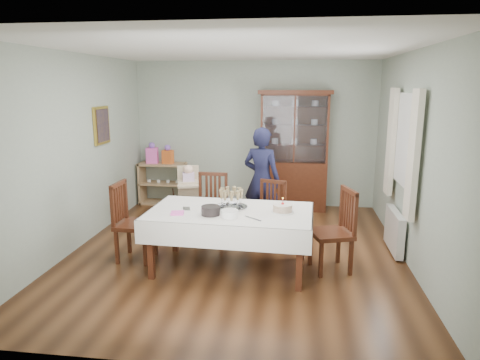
% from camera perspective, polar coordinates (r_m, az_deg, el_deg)
% --- Properties ---
extents(floor, '(5.00, 5.00, 0.00)m').
position_cam_1_polar(floor, '(6.02, -0.51, -9.54)').
color(floor, '#593319').
rests_on(floor, ground).
extents(room_shell, '(5.00, 5.00, 5.00)m').
position_cam_1_polar(room_shell, '(6.13, 0.15, 7.33)').
color(room_shell, '#9EAA99').
rests_on(room_shell, floor).
extents(dining_table, '(2.05, 1.24, 0.76)m').
position_cam_1_polar(dining_table, '(5.36, -1.29, -7.94)').
color(dining_table, '#482112').
rests_on(dining_table, floor).
extents(china_cabinet, '(1.30, 0.48, 2.18)m').
position_cam_1_polar(china_cabinet, '(7.86, 7.21, 4.12)').
color(china_cabinet, '#482112').
rests_on(china_cabinet, floor).
extents(sideboard, '(0.90, 0.38, 0.80)m').
position_cam_1_polar(sideboard, '(8.41, -10.22, -0.44)').
color(sideboard, tan).
rests_on(sideboard, floor).
extents(picture_frame, '(0.04, 0.48, 0.58)m').
position_cam_1_polar(picture_frame, '(7.02, -17.97, 6.94)').
color(picture_frame, gold).
rests_on(picture_frame, room_shell).
extents(window, '(0.04, 1.02, 1.22)m').
position_cam_1_polar(window, '(6.04, 21.32, 4.92)').
color(window, white).
rests_on(window, room_shell).
extents(curtain_left, '(0.07, 0.30, 1.55)m').
position_cam_1_polar(curtain_left, '(5.44, 22.13, 3.03)').
color(curtain_left, silver).
rests_on(curtain_left, room_shell).
extents(curtain_right, '(0.07, 0.30, 1.55)m').
position_cam_1_polar(curtain_right, '(6.64, 19.51, 4.80)').
color(curtain_right, silver).
rests_on(curtain_right, room_shell).
extents(radiator, '(0.10, 0.80, 0.55)m').
position_cam_1_polar(radiator, '(6.30, 19.88, -6.39)').
color(radiator, white).
rests_on(radiator, floor).
extents(chair_far_left, '(0.46, 0.46, 1.01)m').
position_cam_1_polar(chair_far_left, '(6.29, -3.88, -5.66)').
color(chair_far_left, '#482112').
rests_on(chair_far_left, floor).
extents(chair_far_right, '(0.51, 0.51, 0.92)m').
position_cam_1_polar(chair_far_right, '(6.20, 3.84, -6.17)').
color(chair_far_right, '#482112').
rests_on(chair_far_right, floor).
extents(chair_end_left, '(0.48, 0.48, 1.04)m').
position_cam_1_polar(chair_end_left, '(5.84, -13.84, -7.37)').
color(chair_end_left, '#482112').
rests_on(chair_end_left, floor).
extents(chair_end_right, '(0.58, 0.58, 1.03)m').
position_cam_1_polar(chair_end_right, '(5.48, 12.16, -8.66)').
color(chair_end_right, '#482112').
rests_on(chair_end_right, floor).
extents(woman, '(0.70, 0.57, 1.64)m').
position_cam_1_polar(woman, '(6.65, 2.89, 0.01)').
color(woman, black).
rests_on(woman, floor).
extents(high_chair, '(0.58, 0.58, 1.04)m').
position_cam_1_polar(high_chair, '(6.90, -6.79, -3.16)').
color(high_chair, black).
rests_on(high_chair, floor).
extents(champagne_tray, '(0.41, 0.41, 0.25)m').
position_cam_1_polar(champagne_tray, '(5.33, -1.17, -2.92)').
color(champagne_tray, silver).
rests_on(champagne_tray, dining_table).
extents(birthday_cake, '(0.27, 0.27, 0.19)m').
position_cam_1_polar(birthday_cake, '(5.19, 5.70, -3.79)').
color(birthday_cake, white).
rests_on(birthday_cake, dining_table).
extents(plate_stack_dark, '(0.23, 0.23, 0.11)m').
position_cam_1_polar(plate_stack_dark, '(5.07, -3.93, -4.08)').
color(plate_stack_dark, black).
rests_on(plate_stack_dark, dining_table).
extents(plate_stack_white, '(0.23, 0.23, 0.09)m').
position_cam_1_polar(plate_stack_white, '(4.98, -1.42, -4.50)').
color(plate_stack_white, white).
rests_on(plate_stack_white, dining_table).
extents(napkin_stack, '(0.17, 0.17, 0.02)m').
position_cam_1_polar(napkin_stack, '(5.17, -8.36, -4.38)').
color(napkin_stack, '#FC5CC6').
rests_on(napkin_stack, dining_table).
extents(cutlery, '(0.15, 0.18, 0.01)m').
position_cam_1_polar(cutlery, '(5.36, -7.52, -3.79)').
color(cutlery, silver).
rests_on(cutlery, dining_table).
extents(cake_knife, '(0.22, 0.19, 0.01)m').
position_cam_1_polar(cake_knife, '(4.93, 1.74, -5.15)').
color(cake_knife, silver).
rests_on(cake_knife, dining_table).
extents(gift_bag_pink, '(0.23, 0.16, 0.40)m').
position_cam_1_polar(gift_bag_pink, '(8.34, -11.64, 3.43)').
color(gift_bag_pink, '#FC5CC6').
rests_on(gift_bag_pink, sideboard).
extents(gift_bag_orange, '(0.22, 0.17, 0.36)m').
position_cam_1_polar(gift_bag_orange, '(8.25, -9.61, 3.30)').
color(gift_bag_orange, orange).
rests_on(gift_bag_orange, sideboard).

